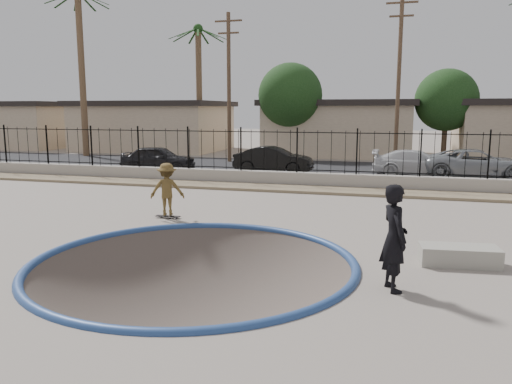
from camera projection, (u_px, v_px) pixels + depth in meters
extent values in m
cube|color=gray|center=(303.00, 204.00, 23.20)|extent=(120.00, 120.00, 2.20)
torus|color=navy|center=(194.00, 263.00, 10.67)|extent=(7.04, 7.04, 0.20)
cube|color=tan|center=(291.00, 189.00, 20.35)|extent=(42.00, 1.60, 0.11)
cube|color=gray|center=(297.00, 179.00, 21.35)|extent=(42.00, 0.45, 0.60)
cube|color=black|center=(297.00, 169.00, 21.28)|extent=(40.00, 0.04, 0.03)
cube|color=black|center=(297.00, 132.00, 21.03)|extent=(40.00, 0.04, 0.04)
cube|color=black|center=(320.00, 168.00, 27.76)|extent=(90.00, 8.00, 0.04)
cube|color=tan|center=(21.00, 127.00, 44.01)|extent=(10.00, 8.00, 3.50)
cube|color=black|center=(19.00, 104.00, 43.70)|extent=(10.60, 8.60, 0.40)
cube|color=tan|center=(154.00, 128.00, 40.52)|extent=(11.00, 8.00, 3.50)
cube|color=black|center=(153.00, 104.00, 40.20)|extent=(11.60, 8.60, 0.40)
cube|color=tan|center=(340.00, 130.00, 36.49)|extent=(10.00, 8.00, 3.50)
cube|color=black|center=(341.00, 103.00, 36.18)|extent=(10.60, 8.60, 0.40)
cylinder|color=brown|center=(82.00, 76.00, 34.28)|extent=(0.44, 0.44, 11.00)
cylinder|color=brown|center=(199.00, 92.00, 36.36)|extent=(0.44, 0.44, 9.00)
sphere|color=#1B4016|center=(198.00, 29.00, 35.63)|extent=(0.70, 0.70, 0.70)
cylinder|color=#473323|center=(229.00, 89.00, 30.54)|extent=(0.24, 0.24, 9.00)
cube|color=#473323|center=(228.00, 21.00, 29.88)|extent=(1.70, 0.10, 0.10)
cube|color=#473323|center=(228.00, 33.00, 30.00)|extent=(1.30, 0.10, 0.10)
cylinder|color=#473323|center=(399.00, 82.00, 27.81)|extent=(0.24, 0.24, 9.50)
cube|color=#473323|center=(402.00, 3.00, 27.11)|extent=(1.70, 0.10, 0.10)
cube|color=#473323|center=(402.00, 16.00, 27.23)|extent=(1.30, 0.10, 0.10)
cylinder|color=#473323|center=(290.00, 135.00, 34.02)|extent=(0.34, 0.34, 3.00)
sphere|color=#143311|center=(290.00, 95.00, 33.58)|extent=(4.32, 4.32, 4.32)
cylinder|color=#473323|center=(444.00, 139.00, 32.30)|extent=(0.34, 0.34, 2.75)
sphere|color=#143311|center=(447.00, 100.00, 31.90)|extent=(3.96, 3.96, 3.96)
imported|color=olive|center=(167.00, 192.00, 14.98)|extent=(1.15, 0.88, 1.57)
cube|color=black|center=(168.00, 216.00, 15.10)|extent=(0.77, 0.20, 0.02)
cylinder|color=silver|center=(159.00, 217.00, 15.10)|extent=(0.05, 0.03, 0.05)
cylinder|color=silver|center=(161.00, 216.00, 15.24)|extent=(0.05, 0.03, 0.05)
cylinder|color=silver|center=(175.00, 218.00, 14.97)|extent=(0.05, 0.03, 0.05)
cylinder|color=silver|center=(177.00, 217.00, 15.10)|extent=(0.05, 0.03, 0.05)
imported|color=black|center=(394.00, 238.00, 8.94)|extent=(0.70, 0.84, 1.95)
cube|color=gray|center=(459.00, 255.00, 10.55)|extent=(1.67, 0.87, 0.40)
imported|color=black|center=(158.00, 158.00, 26.40)|extent=(4.03, 1.95, 1.33)
imported|color=black|center=(274.00, 160.00, 25.69)|extent=(4.03, 1.41, 1.33)
imported|color=silver|center=(417.00, 163.00, 24.39)|extent=(4.32, 1.79, 1.25)
imported|color=#909498|center=(477.00, 164.00, 23.66)|extent=(4.95, 2.39, 1.36)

